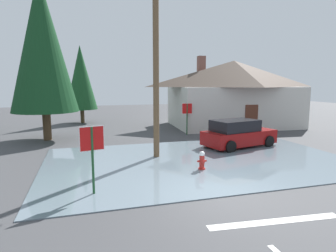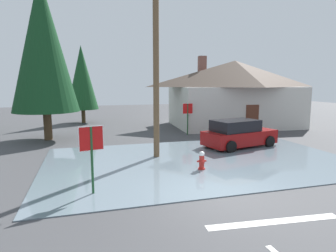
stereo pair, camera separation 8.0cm
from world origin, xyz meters
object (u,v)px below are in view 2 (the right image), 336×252
at_px(pine_tree_tall_left, 43,45).
at_px(pine_tree_mid_left, 82,78).
at_px(stop_sign_near, 91,146).
at_px(fire_hydrant, 202,161).
at_px(house, 234,92).
at_px(parked_car, 238,134).
at_px(utility_pole, 156,66).
at_px(stop_sign_far, 188,112).

relative_size(pine_tree_tall_left, pine_tree_mid_left, 1.45).
bearing_deg(pine_tree_tall_left, pine_tree_mid_left, 74.50).
xyz_separation_m(stop_sign_near, pine_tree_mid_left, (-0.27, 18.05, 2.45)).
height_order(fire_hydrant, house, house).
relative_size(stop_sign_near, pine_tree_tall_left, 0.22).
distance_m(stop_sign_near, pine_tree_tall_left, 11.38).
bearing_deg(fire_hydrant, stop_sign_near, -161.23).
bearing_deg(parked_car, stop_sign_near, -148.03).
bearing_deg(stop_sign_near, fire_hydrant, 18.77).
xyz_separation_m(stop_sign_near, fire_hydrant, (4.38, 1.49, -1.20)).
xyz_separation_m(parked_car, pine_tree_tall_left, (-10.49, 5.24, 5.13)).
relative_size(fire_hydrant, parked_car, 0.18).
height_order(stop_sign_near, utility_pole, utility_pole).
height_order(stop_sign_near, fire_hydrant, stop_sign_near).
bearing_deg(house, stop_sign_near, -133.33).
bearing_deg(house, utility_pole, -135.88).
height_order(utility_pole, parked_car, utility_pole).
bearing_deg(fire_hydrant, pine_tree_tall_left, 127.81).
bearing_deg(pine_tree_tall_left, stop_sign_near, -76.69).
relative_size(house, pine_tree_tall_left, 1.10).
distance_m(pine_tree_tall_left, pine_tree_mid_left, 8.28).
distance_m(house, pine_tree_mid_left, 13.36).
bearing_deg(fire_hydrant, utility_pole, 116.09).
bearing_deg(pine_tree_tall_left, utility_pole, -48.13).
distance_m(stop_sign_near, pine_tree_mid_left, 18.21).
bearing_deg(house, pine_tree_mid_left, 155.64).
xyz_separation_m(fire_hydrant, parked_car, (3.68, 3.54, 0.35)).
height_order(fire_hydrant, pine_tree_mid_left, pine_tree_mid_left).
height_order(utility_pole, house, utility_pole).
height_order(stop_sign_far, house, house).
bearing_deg(stop_sign_far, parked_car, -72.43).
distance_m(utility_pole, parked_car, 6.19).
bearing_deg(pine_tree_tall_left, stop_sign_far, -4.92).
height_order(fire_hydrant, stop_sign_far, stop_sign_far).
relative_size(fire_hydrant, stop_sign_far, 0.36).
relative_size(fire_hydrant, utility_pole, 0.10).
distance_m(fire_hydrant, parked_car, 5.12).
distance_m(stop_sign_far, pine_tree_tall_left, 10.08).
bearing_deg(utility_pole, parked_car, 10.82).
height_order(utility_pole, pine_tree_mid_left, utility_pole).
bearing_deg(fire_hydrant, house, 56.00).
relative_size(fire_hydrant, pine_tree_tall_left, 0.08).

